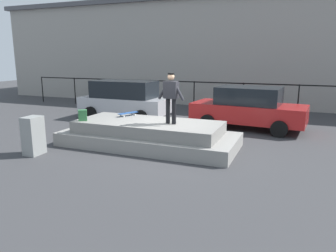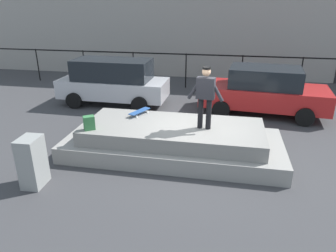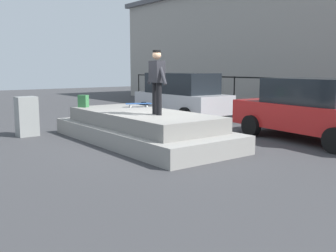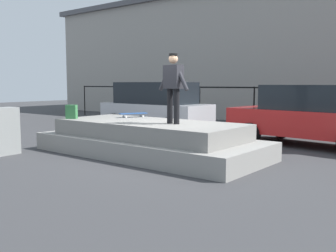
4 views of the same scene
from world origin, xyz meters
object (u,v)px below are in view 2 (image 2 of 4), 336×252
car_silver_hatchback_near (113,81)px  car_red_sedan_mid (263,90)px  skateboard (140,111)px  utility_box (32,162)px  backpack (89,123)px  skateboarder (205,94)px

car_silver_hatchback_near → car_red_sedan_mid: size_ratio=0.92×
skateboard → utility_box: utility_box is taller
backpack → car_red_sedan_mid: (4.88, 4.75, -0.14)m
skateboard → car_silver_hatchback_near: size_ratio=0.18×
skateboard → car_red_sedan_mid: 5.14m
skateboarder → utility_box: size_ratio=1.37×
skateboarder → car_red_sedan_mid: skateboarder is taller
skateboard → car_silver_hatchback_near: car_silver_hatchback_near is taller
skateboard → backpack: bearing=-125.4°
skateboarder → backpack: skateboarder is taller
skateboard → car_red_sedan_mid: size_ratio=0.17×
skateboarder → backpack: size_ratio=4.38×
skateboarder → backpack: bearing=-167.3°
backpack → utility_box: backpack is taller
car_silver_hatchback_near → skateboarder: bearing=-45.3°
backpack → car_silver_hatchback_near: size_ratio=0.08×
skateboarder → car_red_sedan_mid: bearing=65.0°
backpack → utility_box: bearing=-151.1°
skateboard → backpack: 1.70m
backpack → skateboarder: bearing=-21.7°
skateboarder → car_silver_hatchback_near: skateboarder is taller
skateboard → skateboarder: bearing=-19.7°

